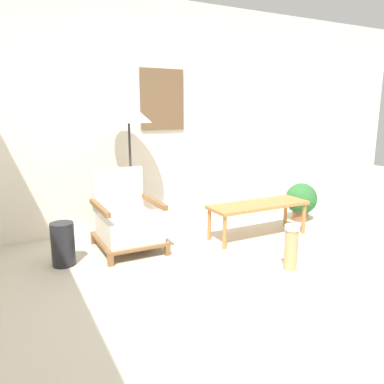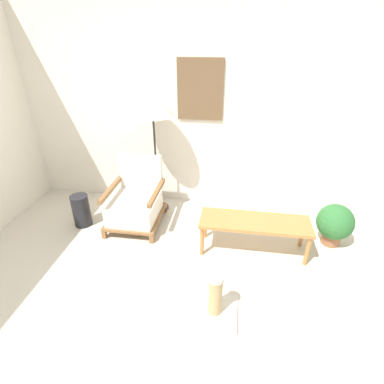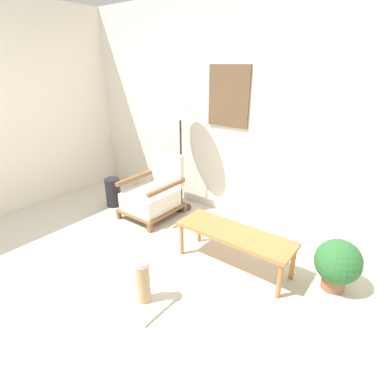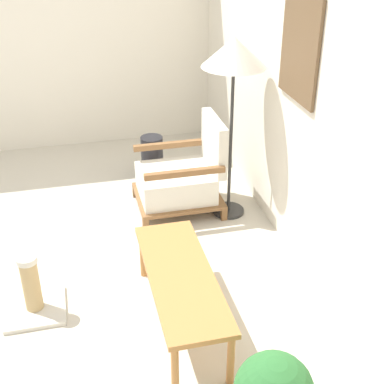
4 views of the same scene
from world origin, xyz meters
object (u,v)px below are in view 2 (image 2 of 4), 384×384
armchair (136,202)px  potted_plant (335,223)px  vase (81,210)px  floor_lamp (153,110)px  scratching_post (215,302)px  coffee_table (255,224)px

armchair → potted_plant: bearing=-1.7°
vase → potted_plant: (3.01, 0.08, 0.07)m
armchair → floor_lamp: floor_lamp is taller
armchair → scratching_post: bearing=-48.9°
coffee_table → floor_lamp: bearing=150.7°
floor_lamp → scratching_post: bearing=-60.6°
floor_lamp → potted_plant: 2.46m
coffee_table → scratching_post: 1.01m
vase → scratching_post: size_ratio=0.93×
floor_lamp → coffee_table: size_ratio=1.29×
armchair → vase: armchair is taller
floor_lamp → scratching_post: (0.92, -1.63, -1.21)m
floor_lamp → scratching_post: 2.23m
coffee_table → potted_plant: bearing=16.4°
floor_lamp → potted_plant: (2.16, -0.44, -1.08)m
coffee_table → armchair: bearing=166.8°
armchair → coffee_table: armchair is taller
potted_plant → armchair: bearing=178.3°
coffee_table → vase: vase is taller
armchair → coffee_table: bearing=-13.2°
floor_lamp → scratching_post: floor_lamp is taller
armchair → scratching_post: 1.68m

